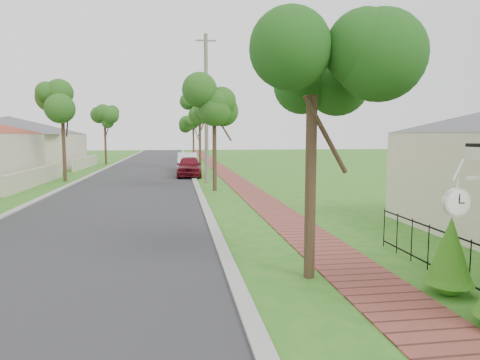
{
  "coord_description": "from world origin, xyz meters",
  "views": [
    {
      "loc": [
        -0.46,
        -6.35,
        2.91
      ],
      "look_at": [
        1.52,
        7.01,
        1.5
      ],
      "focal_mm": 32.0,
      "sensor_mm": 36.0,
      "label": 1
    }
  ],
  "objects": [
    {
      "name": "ground",
      "position": [
        0.0,
        0.0,
        0.0
      ],
      "size": [
        160.0,
        160.0,
        0.0
      ],
      "primitive_type": "plane",
      "color": "#296F1A",
      "rests_on": "ground"
    },
    {
      "name": "road",
      "position": [
        -3.0,
        20.0,
        0.0
      ],
      "size": [
        7.0,
        120.0,
        0.02
      ],
      "primitive_type": "cube",
      "color": "#28282B",
      "rests_on": "ground"
    },
    {
      "name": "kerb_right",
      "position": [
        0.65,
        20.0,
        0.0
      ],
      "size": [
        0.3,
        120.0,
        0.1
      ],
      "primitive_type": "cube",
      "color": "#9E9E99",
      "rests_on": "ground"
    },
    {
      "name": "kerb_left",
      "position": [
        -6.65,
        20.0,
        0.0
      ],
      "size": [
        0.3,
        120.0,
        0.1
      ],
      "primitive_type": "cube",
      "color": "#9E9E99",
      "rests_on": "ground"
    },
    {
      "name": "sidewalk",
      "position": [
        3.25,
        20.0,
        0.0
      ],
      "size": [
        1.5,
        120.0,
        0.03
      ],
      "primitive_type": "cube",
      "color": "brown",
      "rests_on": "ground"
    },
    {
      "name": "street_trees",
      "position": [
        -2.87,
        26.84,
        4.54
      ],
      "size": [
        10.7,
        37.65,
        5.89
      ],
      "color": "#382619",
      "rests_on": "ground"
    },
    {
      "name": "far_house_grey",
      "position": [
        -14.97,
        34.0,
        2.34
      ],
      "size": [
        15.56,
        15.56,
        4.6
      ],
      "color": "beige",
      "rests_on": "ground"
    },
    {
      "name": "parked_car_red",
      "position": [
        0.4,
        23.92,
        0.72
      ],
      "size": [
        1.87,
        4.3,
        1.44
      ],
      "primitive_type": "imported",
      "rotation": [
        0.0,
        0.0,
        -0.04
      ],
      "color": "maroon",
      "rests_on": "ground"
    },
    {
      "name": "parked_car_white",
      "position": [
        0.4,
        29.05,
        0.73
      ],
      "size": [
        1.65,
        4.48,
        1.47
      ],
      "primitive_type": "imported",
      "rotation": [
        0.0,
        0.0,
        -0.02
      ],
      "color": "white",
      "rests_on": "ground"
    },
    {
      "name": "near_tree",
      "position": [
        2.2,
        1.91,
        3.76
      ],
      "size": [
        1.84,
        1.84,
        4.73
      ],
      "color": "#382619",
      "rests_on": "ground"
    },
    {
      "name": "utility_pole",
      "position": [
        1.36,
        20.0,
        4.54
      ],
      "size": [
        1.2,
        0.24,
        8.97
      ],
      "color": "#766C5C",
      "rests_on": "ground"
    },
    {
      "name": "station_clock",
      "position": [
        3.69,
        -0.6,
        1.95
      ],
      "size": [
        1.06,
        0.13,
        0.6
      ],
      "color": "white",
      "rests_on": "ground"
    }
  ]
}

